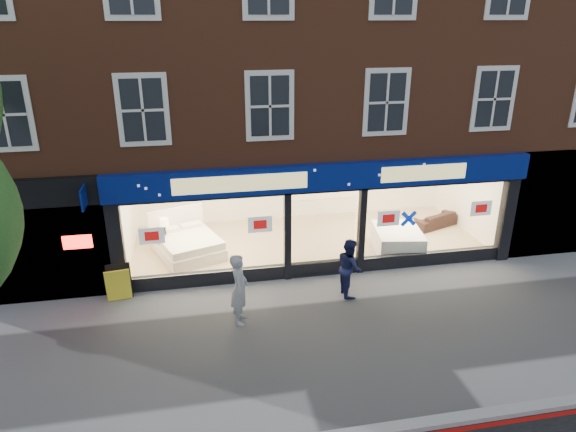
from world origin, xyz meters
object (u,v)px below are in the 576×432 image
object	(u,v)px
sofa	(435,219)
pedestrian_blue	(349,267)
mattress_stack	(397,240)
a_board	(119,283)
pedestrian_grey	(240,289)
display_bed	(187,243)

from	to	relation	value
sofa	pedestrian_blue	world-z (taller)	pedestrian_blue
mattress_stack	pedestrian_blue	xyz separation A→B (m)	(-2.21, -2.12, 0.34)
mattress_stack	a_board	world-z (taller)	a_board
pedestrian_blue	pedestrian_grey	bearing A→B (deg)	103.56
mattress_stack	pedestrian_grey	size ratio (longest dim) A/B	1.08
mattress_stack	pedestrian_grey	xyz separation A→B (m)	(-5.14, -2.88, 0.44)
pedestrian_grey	mattress_stack	bearing A→B (deg)	-52.46
mattress_stack	sofa	world-z (taller)	mattress_stack
mattress_stack	sofa	bearing A→B (deg)	38.01
display_bed	pedestrian_grey	xyz separation A→B (m)	(1.21, -3.87, 0.45)
display_bed	a_board	distance (m)	2.88
display_bed	mattress_stack	size ratio (longest dim) A/B	1.33
display_bed	pedestrian_blue	world-z (taller)	pedestrian_blue
a_board	pedestrian_blue	distance (m)	5.94
sofa	a_board	bearing A→B (deg)	-4.89
sofa	display_bed	bearing A→B (deg)	-16.74
display_bed	sofa	distance (m)	8.40
a_board	pedestrian_grey	world-z (taller)	pedestrian_grey
mattress_stack	sofa	distance (m)	2.58
display_bed	sofa	xyz separation A→B (m)	(8.38, 0.60, -0.08)
display_bed	sofa	bearing A→B (deg)	-15.84
display_bed	pedestrian_grey	distance (m)	4.08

